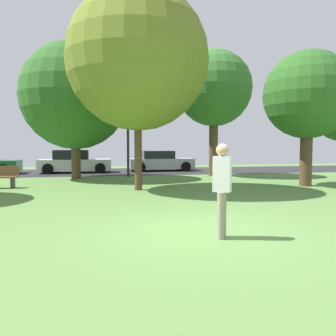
{
  "coord_description": "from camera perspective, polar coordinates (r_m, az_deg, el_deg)",
  "views": [
    {
      "loc": [
        -2.05,
        -6.56,
        1.75
      ],
      "look_at": [
        0.0,
        3.78,
        1.04
      ],
      "focal_mm": 36.42,
      "sensor_mm": 36.0,
      "label": 1
    }
  ],
  "objects": [
    {
      "name": "maple_tree_far",
      "position": [
        13.64,
        -5.11,
        17.65
      ],
      "size": [
        5.42,
        5.42,
        7.72
      ],
      "color": "brown",
      "rests_on": "ground_plane"
    },
    {
      "name": "parked_car_white",
      "position": [
        22.33,
        -15.4,
        0.92
      ],
      "size": [
        4.41,
        2.0,
        1.44
      ],
      "color": "white",
      "rests_on": "ground_plane"
    },
    {
      "name": "parked_car_silver",
      "position": [
        23.15,
        -1.3,
        1.09
      ],
      "size": [
        4.3,
        2.1,
        1.36
      ],
      "color": "#B7B7BC",
      "rests_on": "ground_plane"
    },
    {
      "name": "ground_plane",
      "position": [
        7.09,
        6.04,
        -10.43
      ],
      "size": [
        44.0,
        44.0,
        0.0
      ],
      "primitive_type": "plane",
      "color": "#5B8442"
    },
    {
      "name": "birch_tree_lone",
      "position": [
        15.83,
        22.33,
        11.18
      ],
      "size": [
        3.7,
        3.7,
        5.73
      ],
      "color": "brown",
      "rests_on": "ground_plane"
    },
    {
      "name": "oak_tree_left",
      "position": [
        19.8,
        7.7,
        13.01
      ],
      "size": [
        4.26,
        4.26,
        7.07
      ],
      "color": "brown",
      "rests_on": "ground_plane"
    },
    {
      "name": "road_strip",
      "position": [
        22.72,
        -5.99,
        -0.56
      ],
      "size": [
        44.0,
        6.4,
        0.01
      ],
      "primitive_type": "cube",
      "color": "#28282B",
      "rests_on": "ground_plane"
    },
    {
      "name": "person_thrower",
      "position": [
        6.44,
        9.03,
        -2.94
      ],
      "size": [
        0.39,
        0.36,
        1.77
      ],
      "rotation": [
        0.0,
        0.0,
        -0.56
      ],
      "color": "gray",
      "rests_on": "ground_plane"
    },
    {
      "name": "street_lamp_post",
      "position": [
        18.82,
        -6.71,
        5.37
      ],
      "size": [
        0.14,
        0.14,
        4.5
      ],
      "primitive_type": "cylinder",
      "color": "#2D2D33",
      "rests_on": "ground_plane"
    },
    {
      "name": "maple_tree_near",
      "position": [
        18.52,
        -15.33,
        11.55
      ],
      "size": [
        5.5,
        5.5,
        7.03
      ],
      "color": "brown",
      "rests_on": "ground_plane"
    }
  ]
}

